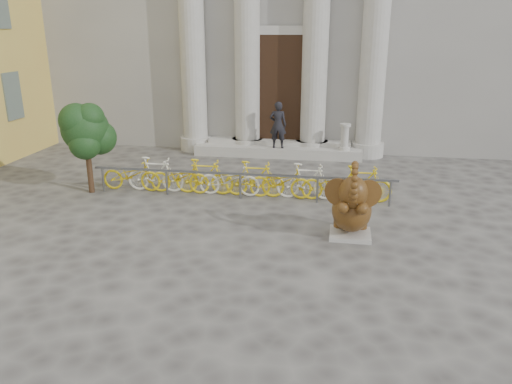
% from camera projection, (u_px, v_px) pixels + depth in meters
% --- Properties ---
extents(ground, '(80.00, 80.00, 0.00)m').
position_uv_depth(ground, '(220.00, 275.00, 9.43)').
color(ground, '#474442').
rests_on(ground, ground).
extents(entrance_steps, '(6.00, 1.20, 0.36)m').
position_uv_depth(entrance_steps, '(278.00, 150.00, 18.18)').
color(entrance_steps, '#A8A59E').
rests_on(entrance_steps, ground).
extents(elephant_statue, '(1.22, 1.34, 1.82)m').
position_uv_depth(elephant_statue, '(352.00, 209.00, 10.95)').
color(elephant_statue, '#A8A59E').
rests_on(elephant_statue, ground).
extents(bike_rack, '(8.32, 0.53, 1.00)m').
position_uv_depth(bike_rack, '(241.00, 178.00, 13.72)').
color(bike_rack, slate).
rests_on(bike_rack, ground).
extents(tree, '(1.46, 1.34, 2.54)m').
position_uv_depth(tree, '(86.00, 131.00, 13.59)').
color(tree, '#332114').
rests_on(tree, ground).
extents(pedestrian, '(0.61, 0.40, 1.64)m').
position_uv_depth(pedestrian, '(278.00, 125.00, 17.53)').
color(pedestrian, black).
rests_on(pedestrian, entrance_steps).
extents(balustrade_post, '(0.38, 0.38, 0.92)m').
position_uv_depth(balustrade_post, '(345.00, 138.00, 17.35)').
color(balustrade_post, '#A8A59E').
rests_on(balustrade_post, entrance_steps).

